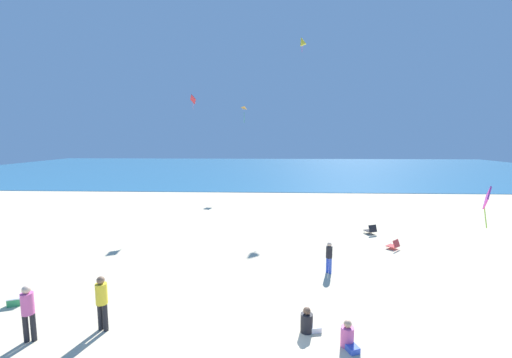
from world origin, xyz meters
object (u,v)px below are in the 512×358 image
person_3 (102,299)px  kite_orange (245,107)px  kite_red (193,100)px  cooler_box (15,301)px  beach_chair_near_camera (371,230)px  beach_chair_mid_beach (394,245)px  person_2 (329,255)px  kite_yellow (302,41)px  person_0 (28,309)px  person_4 (348,337)px  person_1 (308,323)px  kite_magenta (487,199)px

person_3 → kite_orange: kite_orange is taller
kite_red → cooler_box: bearing=-102.6°
kite_red → kite_orange: (3.05, 11.52, 0.45)m
beach_chair_near_camera → beach_chair_mid_beach: size_ratio=1.04×
person_2 → kite_yellow: 21.85m
person_0 → kite_yellow: size_ratio=1.24×
beach_chair_mid_beach → kite_red: (-12.71, 7.83, 8.71)m
person_0 → kite_orange: 29.68m
cooler_box → person_4: (11.50, -1.88, 0.15)m
beach_chair_mid_beach → kite_yellow: (-3.95, 13.47, 14.49)m
cooler_box → person_3: bearing=-19.0°
cooler_box → person_1: bearing=-6.5°
beach_chair_near_camera → cooler_box: bearing=99.9°
kite_orange → person_0: bearing=-98.5°
person_4 → kite_orange: kite_orange is taller
person_3 → kite_red: size_ratio=1.63×
person_1 → kite_yellow: kite_yellow is taller
kite_yellow → person_0: bearing=-114.0°
beach_chair_near_camera → kite_orange: (-9.26, 16.55, 9.13)m
person_1 → kite_orange: size_ratio=0.42×
kite_magenta → kite_orange: 29.21m
person_4 → kite_red: bearing=-174.3°
person_3 → person_0: bearing=124.8°
kite_magenta → person_0: bearing=-176.0°
person_3 → person_4: bearing=-78.3°
person_3 → kite_magenta: kite_magenta is taller
person_4 → kite_orange: bearing=169.6°
cooler_box → person_2: 12.37m
beach_chair_near_camera → beach_chair_mid_beach: beach_chair_near_camera is taller
kite_magenta → kite_yellow: size_ratio=0.90×
person_2 → kite_magenta: (3.71, -4.49, 3.43)m
person_3 → person_4: person_3 is taller
person_2 → kite_red: 16.30m
cooler_box → kite_yellow: (12.04, 20.25, 14.58)m
beach_chair_near_camera → person_0: (-13.48, -11.60, 0.72)m
kite_red → kite_orange: 11.93m
kite_magenta → kite_red: kite_red is taller
beach_chair_mid_beach → person_3: size_ratio=0.45×
person_3 → kite_magenta: bearing=-73.1°
person_0 → person_3: bearing=-89.9°
beach_chair_mid_beach → beach_chair_near_camera: bearing=-34.5°
person_1 → person_4: (1.08, -0.70, -0.00)m
kite_magenta → kite_orange: size_ratio=0.66×
kite_magenta → beach_chair_near_camera: bearing=90.0°
beach_chair_near_camera → person_4: person_4 is taller
kite_magenta → person_2: bearing=129.5°
person_0 → beach_chair_near_camera: bearing=-68.4°
person_0 → kite_orange: size_ratio=0.90×
beach_chair_mid_beach → person_4: bearing=109.9°
kite_red → person_3: bearing=-87.4°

